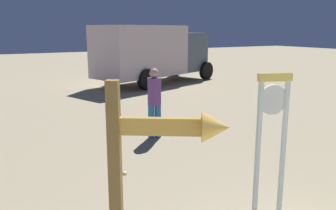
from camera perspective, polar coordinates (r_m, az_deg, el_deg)
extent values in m
cylinder|color=white|center=(4.80, 14.07, -7.99)|extent=(0.07, 0.07, 1.96)
cylinder|color=white|center=(4.96, 17.87, -7.54)|extent=(0.07, 0.07, 1.96)
cube|color=#FDDC5B|center=(4.64, 16.74, 4.29)|extent=(0.45, 0.21, 0.10)
cylinder|color=white|center=(4.71, 16.35, 0.82)|extent=(0.38, 0.16, 0.39)
cube|color=black|center=(4.73, 16.21, 0.87)|extent=(0.09, 0.04, 0.03)
cube|color=black|center=(4.73, 16.21, 0.87)|extent=(0.12, 0.05, 0.12)
cube|color=#FFC34C|center=(2.82, -1.10, -3.45)|extent=(0.58, 0.41, 0.14)
cone|color=#FFC34C|center=(2.82, 7.64, -3.56)|extent=(0.32, 0.33, 0.25)
sphere|color=#F9F190|center=(2.99, -6.89, -10.87)|extent=(0.04, 0.04, 0.04)
sphere|color=#FFEC8B|center=(2.84, -7.12, -2.66)|extent=(0.04, 0.04, 0.04)
cylinder|color=teal|center=(8.65, -1.63, -2.58)|extent=(0.15, 0.15, 0.82)
cylinder|color=teal|center=(8.62, -2.68, -2.64)|extent=(0.15, 0.15, 0.82)
cylinder|color=#744088|center=(8.48, -2.19, 2.18)|extent=(0.32, 0.32, 0.65)
sphere|color=tan|center=(8.41, -2.22, 5.10)|extent=(0.22, 0.22, 0.22)
cube|color=beige|center=(16.65, -4.44, 8.61)|extent=(4.80, 3.42, 2.30)
cube|color=#4D5B66|center=(18.93, 2.35, 8.51)|extent=(2.27, 2.47, 1.95)
cube|color=black|center=(19.59, 3.98, 9.75)|extent=(0.57, 1.63, 0.86)
cylinder|color=black|center=(18.86, 6.13, 5.47)|extent=(0.93, 0.52, 0.90)
cylinder|color=black|center=(20.19, 1.06, 5.97)|extent=(0.93, 0.52, 0.90)
cylinder|color=black|center=(15.49, -3.47, 4.09)|extent=(0.93, 0.52, 0.90)
cylinder|color=black|center=(17.09, -8.67, 4.72)|extent=(0.93, 0.52, 0.90)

